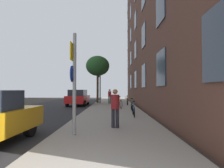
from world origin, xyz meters
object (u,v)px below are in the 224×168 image
object	(u,v)px
tree_near	(98,66)
car_1	(78,97)
bicycle_2	(119,103)
bicycle_0	(134,110)
bicycle_1	(132,106)
pedestrian_0	(115,106)
pedestrian_1	(110,95)
traffic_light	(99,80)
bicycle_3	(127,101)
sign_post	(74,77)

from	to	relation	value
tree_near	car_1	xyz separation A→B (m)	(-1.79, -2.41, -3.53)
bicycle_2	bicycle_0	bearing A→B (deg)	-82.03
tree_near	bicycle_1	world-z (taller)	tree_near
tree_near	bicycle_2	xyz separation A→B (m)	(2.32, -6.06, -3.86)
pedestrian_0	pedestrian_1	distance (m)	12.88
traffic_light	pedestrian_0	world-z (taller)	traffic_light
bicycle_3	pedestrian_1	xyz separation A→B (m)	(-1.78, 2.38, 0.52)
traffic_light	bicycle_3	bearing A→B (deg)	-48.64
traffic_light	car_1	world-z (taller)	traffic_light
sign_post	bicycle_1	size ratio (longest dim) A/B	2.09
pedestrian_1	bicycle_3	bearing A→B (deg)	-53.23
traffic_light	bicycle_3	world-z (taller)	traffic_light
car_1	pedestrian_1	bearing A→B (deg)	23.23
pedestrian_0	pedestrian_1	bearing A→B (deg)	92.12
sign_post	traffic_light	bearing A→B (deg)	91.05
bicycle_2	bicycle_3	distance (m)	2.79
tree_near	pedestrian_0	size ratio (longest dim) A/B	3.51
bicycle_3	car_1	xyz separation A→B (m)	(-4.98, 1.00, 0.35)
pedestrian_0	car_1	size ratio (longest dim) A/B	0.38
traffic_light	pedestrian_0	size ratio (longest dim) A/B	2.46
bicycle_0	car_1	xyz separation A→B (m)	(-4.76, 8.33, 0.37)
sign_post	bicycle_1	distance (m)	7.81
tree_near	bicycle_1	bearing A→B (deg)	-68.29
bicycle_2	pedestrian_0	world-z (taller)	pedestrian_0
pedestrian_0	bicycle_2	bearing A→B (deg)	86.86
bicycle_1	pedestrian_0	world-z (taller)	pedestrian_0
bicycle_1	car_1	distance (m)	7.39
bicycle_1	bicycle_3	size ratio (longest dim) A/B	0.97
bicycle_0	bicycle_1	size ratio (longest dim) A/B	1.00
bicycle_0	bicycle_2	bearing A→B (deg)	97.97
tree_near	bicycle_0	bearing A→B (deg)	-74.52
sign_post	pedestrian_1	bearing A→B (deg)	86.13
pedestrian_1	tree_near	bearing A→B (deg)	143.91
bicycle_1	pedestrian_1	bearing A→B (deg)	104.15
bicycle_3	pedestrian_0	xyz separation A→B (m)	(-1.30, -10.49, 0.51)
traffic_light	bicycle_3	size ratio (longest dim) A/B	2.24
sign_post	car_1	distance (m)	12.91
bicycle_2	pedestrian_1	distance (m)	5.14
bicycle_0	bicycle_3	size ratio (longest dim) A/B	0.97
bicycle_0	bicycle_2	distance (m)	4.72
tree_near	bicycle_0	xyz separation A→B (m)	(2.97, -10.74, -3.90)
car_1	sign_post	bearing A→B (deg)	-79.90
bicycle_0	pedestrian_0	xyz separation A→B (m)	(-1.08, -3.16, 0.54)
sign_post	bicycle_2	world-z (taller)	sign_post
sign_post	bicycle_0	bearing A→B (deg)	59.85
sign_post	tree_near	world-z (taller)	tree_near
bicycle_1	bicycle_3	bearing A→B (deg)	89.41
bicycle_2	car_1	xyz separation A→B (m)	(-4.11, 3.66, 0.34)
bicycle_1	bicycle_2	xyz separation A→B (m)	(-0.83, 1.83, 0.03)
sign_post	tree_near	xyz separation A→B (m)	(-0.46, 15.06, 2.30)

